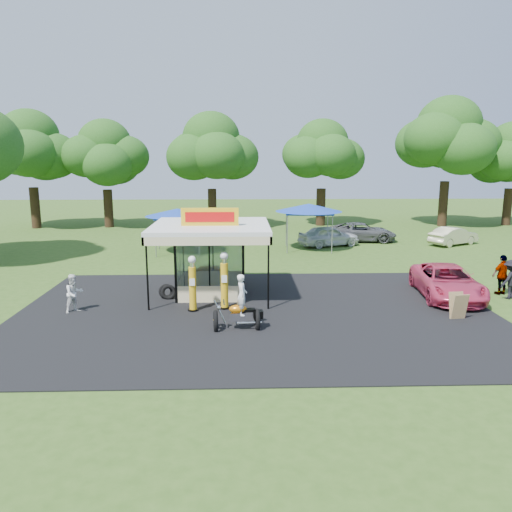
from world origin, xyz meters
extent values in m
plane|color=#315019|center=(0.00, 0.00, 0.00)|extent=(120.00, 120.00, 0.00)
cube|color=black|center=(0.00, 2.00, 0.02)|extent=(20.00, 14.00, 0.04)
cube|color=white|center=(-2.00, 5.00, 0.03)|extent=(3.00, 3.00, 0.06)
cube|color=white|center=(-2.00, 5.00, 3.29)|extent=(5.40, 5.40, 0.18)
cube|color=gold|center=(-2.00, 4.50, 3.78)|extent=(2.60, 0.25, 0.80)
cube|color=red|center=(-2.00, 4.37, 3.78)|extent=(2.21, 0.02, 0.45)
cylinder|color=black|center=(-4.55, 2.45, 1.60)|extent=(0.08, 0.08, 3.20)
cylinder|color=black|center=(0.55, 2.45, 1.60)|extent=(0.08, 0.08, 3.20)
cylinder|color=black|center=(-2.65, 2.32, 0.05)|extent=(0.45, 0.45, 0.10)
cylinder|color=gold|center=(-2.65, 2.32, 1.02)|extent=(0.31, 0.31, 1.83)
cylinder|color=silver|center=(-2.65, 2.32, 2.04)|extent=(0.20, 0.20, 0.20)
sphere|color=white|center=(-2.65, 2.32, 2.24)|extent=(0.33, 0.33, 0.33)
cube|color=white|center=(-2.65, 2.13, 1.32)|extent=(0.22, 0.02, 0.31)
cylinder|color=black|center=(-1.32, 2.59, 0.05)|extent=(0.47, 0.47, 0.11)
cylinder|color=gold|center=(-1.32, 2.59, 1.06)|extent=(0.32, 0.32, 1.92)
cylinder|color=silver|center=(-1.32, 2.59, 2.13)|extent=(0.21, 0.21, 0.21)
sphere|color=white|center=(-1.32, 2.59, 2.34)|extent=(0.34, 0.34, 0.34)
cube|color=white|center=(-1.32, 2.40, 1.38)|extent=(0.23, 0.02, 0.32)
torus|color=black|center=(-1.58, -0.09, 0.36)|extent=(0.23, 0.89, 0.88)
torus|color=black|center=(-0.01, 0.03, 0.36)|extent=(0.23, 0.89, 0.88)
cube|color=silver|center=(-0.74, -0.03, 0.52)|extent=(0.60, 0.34, 0.31)
ellipsoid|color=#CB700E|center=(-0.74, -0.03, 0.82)|extent=(0.67, 0.38, 0.31)
cube|color=black|center=(-0.38, 0.00, 0.76)|extent=(0.60, 0.32, 0.10)
cube|color=black|center=(0.02, 0.03, 0.58)|extent=(0.39, 0.38, 0.29)
cylinder|color=silver|center=(-1.42, -0.08, 0.73)|extent=(0.47, 0.10, 0.94)
cylinder|color=silver|center=(-1.27, -0.07, 1.10)|extent=(0.10, 0.63, 0.05)
sphere|color=silver|center=(-1.44, -0.08, 0.89)|extent=(0.17, 0.17, 0.17)
imported|color=white|center=(-0.58, -0.02, 1.36)|extent=(0.42, 0.60, 1.57)
torus|color=black|center=(-3.94, 4.14, 0.35)|extent=(0.71, 0.34, 0.72)
torus|color=black|center=(-4.06, 4.28, 0.35)|extent=(0.74, 0.43, 0.72)
cube|color=#593819|center=(8.11, 0.77, 0.55)|extent=(0.63, 0.34, 1.09)
cube|color=#593819|center=(8.11, 1.03, 0.55)|extent=(0.63, 0.34, 1.09)
imported|color=gold|center=(-2.00, 7.20, 0.48)|extent=(2.82, 1.13, 0.96)
imported|color=#D1395E|center=(8.96, 4.09, 0.75)|extent=(3.07, 5.63, 1.50)
imported|color=white|center=(-7.62, 2.36, 0.82)|extent=(1.01, 1.01, 1.64)
imported|color=black|center=(11.79, 3.82, 0.91)|extent=(1.36, 1.18, 1.83)
imported|color=gray|center=(11.78, 4.51, 0.96)|extent=(1.21, 0.74, 1.92)
imported|color=#AB0D29|center=(-2.68, 21.15, 0.76)|extent=(5.69, 3.96, 1.53)
imported|color=silver|center=(5.87, 17.90, 0.76)|extent=(4.82, 3.17, 1.52)
imported|color=#525254|center=(8.82, 19.96, 0.73)|extent=(5.42, 2.86, 1.45)
imported|color=#C1BE94|center=(15.27, 18.13, 0.67)|extent=(4.25, 3.23, 1.34)
cylinder|color=gray|center=(-6.27, 17.12, 1.20)|extent=(0.06, 0.06, 2.41)
cylinder|color=gray|center=(-3.46, 17.12, 1.20)|extent=(0.06, 0.06, 2.41)
cylinder|color=gray|center=(-6.27, 14.32, 1.20)|extent=(0.06, 0.06, 2.41)
cylinder|color=gray|center=(-3.46, 14.32, 1.20)|extent=(0.06, 0.06, 2.41)
cube|color=#1A3DA9|center=(-4.87, 15.72, 2.47)|extent=(3.01, 3.01, 0.12)
cone|color=#1A3DA9|center=(-4.87, 15.72, 2.78)|extent=(4.33, 4.33, 0.50)
cylinder|color=gray|center=(2.67, 18.15, 1.29)|extent=(0.06, 0.06, 2.58)
cylinder|color=gray|center=(5.69, 18.15, 1.29)|extent=(0.06, 0.06, 2.58)
cylinder|color=gray|center=(2.67, 15.12, 1.29)|extent=(0.06, 0.06, 2.58)
cylinder|color=gray|center=(5.69, 15.12, 1.29)|extent=(0.06, 0.06, 2.58)
cube|color=#1A3DA9|center=(4.18, 16.63, 2.65)|extent=(3.23, 3.23, 0.13)
cone|color=#1A3DA9|center=(4.18, 16.63, 2.98)|extent=(4.65, 4.65, 0.54)
cylinder|color=black|center=(-19.45, 28.36, 1.86)|extent=(0.84, 0.84, 3.73)
ellipsoid|color=#204D16|center=(-19.45, 28.36, 6.67)|extent=(8.81, 8.81, 7.55)
cylinder|color=black|center=(-12.89, 28.80, 1.74)|extent=(0.83, 0.83, 3.49)
ellipsoid|color=#204D16|center=(-12.89, 28.80, 6.18)|extent=(8.09, 8.09, 6.93)
cylinder|color=black|center=(-3.15, 27.62, 1.81)|extent=(0.77, 0.77, 3.61)
ellipsoid|color=#204D16|center=(-3.15, 27.62, 6.50)|extent=(8.66, 8.66, 7.43)
cylinder|color=black|center=(7.11, 29.37, 1.75)|extent=(0.88, 0.88, 3.51)
ellipsoid|color=#204D16|center=(7.11, 29.37, 6.23)|extent=(8.18, 8.18, 7.01)
cylinder|color=black|center=(18.62, 28.55, 2.11)|extent=(0.84, 0.84, 4.22)
ellipsoid|color=#204D16|center=(18.62, 28.55, 7.50)|extent=(9.84, 9.84, 8.43)
cylinder|color=black|center=(25.06, 28.96, 1.75)|extent=(0.79, 0.79, 3.50)
ellipsoid|color=#204D16|center=(25.06, 28.96, 6.14)|extent=(7.90, 7.90, 6.78)
camera|label=1|loc=(-0.65, -18.07, 6.43)|focal=35.00mm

